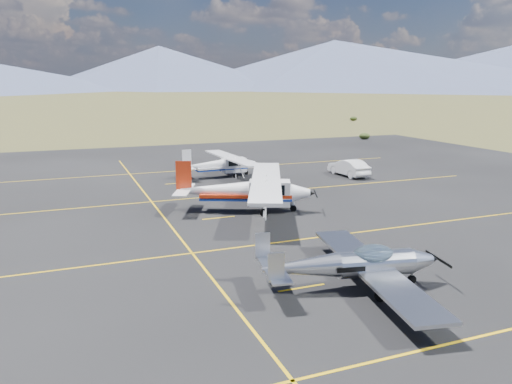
{
  "coord_description": "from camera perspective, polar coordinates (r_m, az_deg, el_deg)",
  "views": [
    {
      "loc": [
        -11.31,
        -19.85,
        7.92
      ],
      "look_at": [
        -0.96,
        6.61,
        1.6
      ],
      "focal_mm": 35.0,
      "sensor_mm": 36.0,
      "label": 1
    }
  ],
  "objects": [
    {
      "name": "apron",
      "position": [
        30.19,
        1.44,
        -2.67
      ],
      "size": [
        72.0,
        72.0,
        0.02
      ],
      "primitive_type": "cube",
      "color": "black",
      "rests_on": "ground"
    },
    {
      "name": "aircraft_plain",
      "position": [
        42.19,
        -3.98,
        3.21
      ],
      "size": [
        5.89,
        9.81,
        2.48
      ],
      "rotation": [
        0.0,
        0.0,
        0.07
      ],
      "color": "silver",
      "rests_on": "apron"
    },
    {
      "name": "sedan",
      "position": [
        43.34,
        10.54,
        2.77
      ],
      "size": [
        1.78,
        4.41,
        1.42
      ],
      "primitive_type": "imported",
      "rotation": [
        0.0,
        0.0,
        3.21
      ],
      "color": "silver",
      "rests_on": "apron"
    },
    {
      "name": "aircraft_cessna",
      "position": [
        30.71,
        -1.16,
        0.28
      ],
      "size": [
        8.99,
        12.1,
        3.16
      ],
      "rotation": [
        0.0,
        0.0,
        -0.4
      ],
      "color": "white",
      "rests_on": "apron"
    },
    {
      "name": "ground",
      "position": [
        24.18,
        7.91,
        -6.71
      ],
      "size": [
        1600.0,
        1600.0,
        0.0
      ],
      "primitive_type": "plane",
      "color": "#383D1C",
      "rests_on": "ground"
    },
    {
      "name": "aircraft_low_wing",
      "position": [
        19.82,
        11.24,
        -8.12
      ],
      "size": [
        7.08,
        9.76,
        2.11
      ],
      "rotation": [
        0.0,
        0.0,
        -0.18
      ],
      "color": "#B9BBC0",
      "rests_on": "apron"
    }
  ]
}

